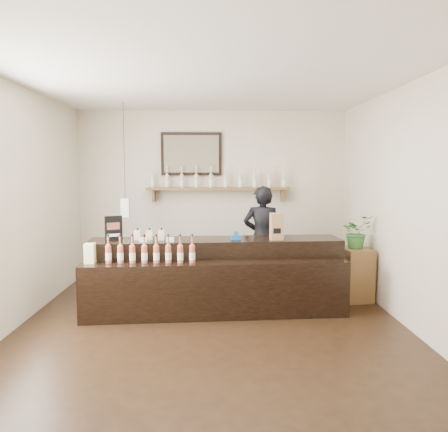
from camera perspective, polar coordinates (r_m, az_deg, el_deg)
ground at (r=5.26m, az=-1.58°, el=-14.10°), size 5.00×5.00×0.00m
room_shell at (r=4.94m, az=-1.64°, el=4.78°), size 5.00×5.00×5.00m
back_wall_decor at (r=7.32m, az=-2.80°, el=5.62°), size 2.66×0.96×1.69m
counter at (r=5.69m, az=-1.15°, el=-8.02°), size 3.30×1.07×1.07m
promo_sign at (r=5.76m, az=-14.22°, el=-1.54°), size 0.21×0.12×0.31m
paper_bag at (r=5.66m, az=6.87°, el=-1.37°), size 0.17×0.13×0.35m
tape_dispenser at (r=5.64m, az=1.56°, el=-2.69°), size 0.13×0.06×0.11m
side_cabinet at (r=6.42m, az=16.75°, el=-7.24°), size 0.42×0.54×0.73m
potted_plant at (r=6.31m, az=16.91°, el=-1.97°), size 0.52×0.50×0.46m
shopkeeper at (r=6.60m, az=5.03°, el=-2.00°), size 0.72×0.54×1.78m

